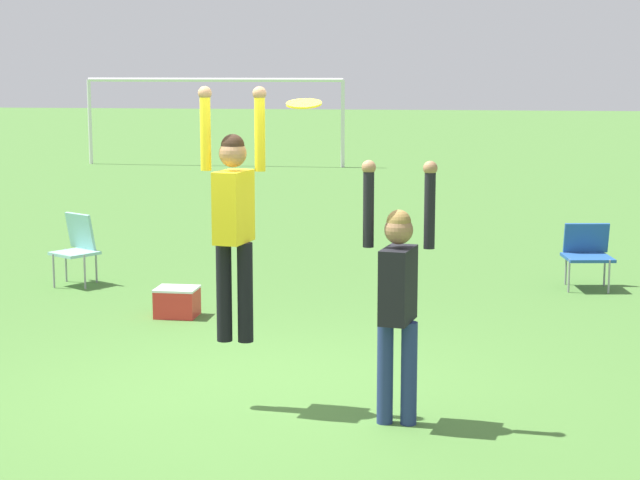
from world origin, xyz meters
TOP-DOWN VIEW (x-y plane):
  - ground_plane at (0.00, 0.00)m, footprint 120.00×120.00m
  - person_jumping at (-0.13, -0.35)m, footprint 0.52×0.40m
  - person_defending at (1.14, -0.58)m, footprint 0.54×0.42m
  - frisbee at (0.43, -0.45)m, footprint 0.26×0.26m
  - camping_chair_0 at (3.01, 4.73)m, footprint 0.62×0.65m
  - camping_chair_1 at (-3.11, 4.05)m, footprint 0.63×0.70m
  - cooler_box at (-1.43, 2.54)m, footprint 0.44×0.37m
  - soccer_goal at (-5.37, 20.01)m, footprint 7.10×0.10m

SIDE VIEW (x-z plane):
  - ground_plane at x=0.00m, z-range 0.00..0.00m
  - cooler_box at x=-1.43m, z-range 0.00..0.31m
  - camping_chair_0 at x=3.01m, z-range 0.07..0.83m
  - camping_chair_1 at x=-3.11m, z-range 0.07..0.92m
  - person_defending at x=1.14m, z-range 0.05..2.00m
  - person_jumping at x=-0.13m, z-range 0.57..2.52m
  - soccer_goal at x=-5.37m, z-range 0.67..3.02m
  - frisbee at x=0.43m, z-range 2.32..2.39m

